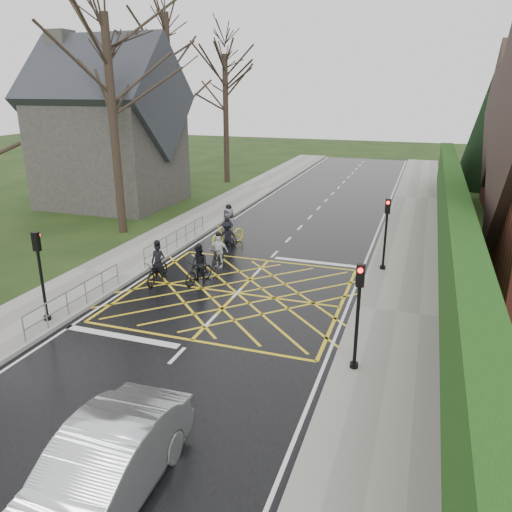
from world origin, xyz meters
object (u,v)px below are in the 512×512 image
Objects in this scene: cyclist_mid at (227,241)px; car at (101,471)px; cyclist_lead at (229,231)px; cyclist_back at (199,268)px; cyclist_rear at (158,269)px; cyclist_front at (218,255)px.

cyclist_mid is 0.38× the size of car.
cyclist_lead is at bearing 109.37° from cyclist_mid.
cyclist_back is at bearing -56.30° from cyclist_lead.
cyclist_rear is 0.39× the size of car.
cyclist_mid is at bearing 95.71° from cyclist_front.
cyclist_mid is at bearing 101.26° from car.
car is (4.76, -10.51, 0.21)m from cyclist_rear.
cyclist_lead is at bearing 99.35° from cyclist_front.
cyclist_rear is 5.75m from cyclist_lead.
cyclist_rear is 4.52m from cyclist_mid.
cyclist_front reaches higher than car.
cyclist_mid is at bearing 109.94° from cyclist_back.
cyclist_rear is 0.84× the size of cyclist_lead.
cyclist_mid is 15.24m from car.
cyclist_mid reaches higher than cyclist_back.
cyclist_lead is at bearing 113.71° from cyclist_back.
cyclist_front is (0.35, -1.93, -0.05)m from cyclist_mid.
cyclist_mid is (1.29, 4.33, 0.07)m from cyclist_rear.
cyclist_front is at bearing 50.66° from cyclist_rear.
car is (3.13, -10.98, 0.16)m from cyclist_back.
cyclist_front is at bearing 104.51° from cyclist_back.
car is at bearing -81.09° from cyclist_front.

